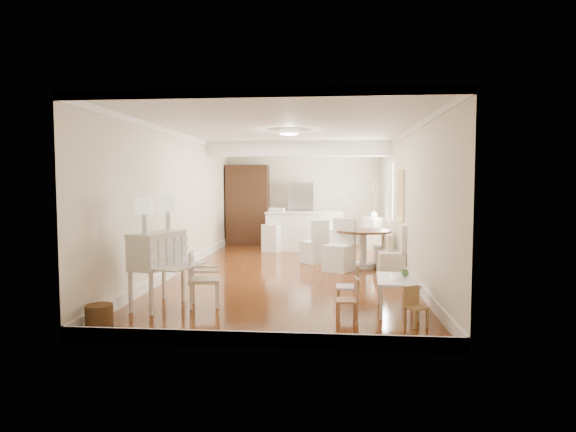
# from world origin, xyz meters

# --- Properties ---
(room) EXTENTS (9.00, 9.04, 2.82)m
(room) POSITION_xyz_m (0.04, 0.32, 1.98)
(room) COLOR brown
(room) RESTS_ON ground
(secretary_bureau) EXTENTS (1.07, 1.08, 1.10)m
(secretary_bureau) POSITION_xyz_m (-1.70, -2.92, 0.55)
(secretary_bureau) COLOR white
(secretary_bureau) RESTS_ON ground
(gustavian_armchair) EXTENTS (0.54, 0.54, 0.81)m
(gustavian_armchair) POSITION_xyz_m (-1.04, -2.79, 0.41)
(gustavian_armchair) COLOR white
(gustavian_armchair) RESTS_ON ground
(wicker_basket) EXTENTS (0.40, 0.40, 0.33)m
(wicker_basket) POSITION_xyz_m (-2.01, -4.08, 0.16)
(wicker_basket) COLOR #4C3018
(wicker_basket) RESTS_ON ground
(kids_table) EXTENTS (0.64, 0.99, 0.47)m
(kids_table) POSITION_xyz_m (1.72, -2.85, 0.24)
(kids_table) COLOR silver
(kids_table) RESTS_ON ground
(kids_chair_a) EXTENTS (0.31, 0.31, 0.60)m
(kids_chair_a) POSITION_xyz_m (1.00, -3.44, 0.30)
(kids_chair_a) COLOR #A6724B
(kids_chair_a) RESTS_ON ground
(kids_chair_b) EXTENTS (0.33, 0.33, 0.67)m
(kids_chair_b) POSITION_xyz_m (1.03, -2.80, 0.33)
(kids_chair_b) COLOR #A2794A
(kids_chair_b) RESTS_ON ground
(kids_chair_c) EXTENTS (0.33, 0.33, 0.50)m
(kids_chair_c) POSITION_xyz_m (1.87, -3.53, 0.25)
(kids_chair_c) COLOR #A9804D
(kids_chair_c) RESTS_ON ground
(banquette) EXTENTS (0.52, 1.60, 0.98)m
(banquette) POSITION_xyz_m (1.99, 0.50, 0.49)
(banquette) COLOR silver
(banquette) RESTS_ON ground
(dining_table) EXTENTS (1.27, 1.27, 0.80)m
(dining_table) POSITION_xyz_m (1.48, 0.63, 0.40)
(dining_table) COLOR #4E2C19
(dining_table) RESTS_ON ground
(slip_chair_near) EXTENTS (0.70, 0.71, 1.07)m
(slip_chair_near) POSITION_xyz_m (0.96, 0.21, 0.53)
(slip_chair_near) COLOR white
(slip_chair_near) RESTS_ON ground
(slip_chair_far) EXTENTS (0.67, 0.67, 0.98)m
(slip_chair_far) POSITION_xyz_m (0.43, 1.14, 0.49)
(slip_chair_far) COLOR silver
(slip_chair_far) RESTS_ON ground
(breakfast_counter) EXTENTS (2.05, 0.65, 1.03)m
(breakfast_counter) POSITION_xyz_m (0.10, 3.10, 0.52)
(breakfast_counter) COLOR white
(breakfast_counter) RESTS_ON ground
(bar_stool_left) EXTENTS (0.60, 0.60, 1.13)m
(bar_stool_left) POSITION_xyz_m (-0.71, 2.87, 0.57)
(bar_stool_left) COLOR white
(bar_stool_left) RESTS_ON ground
(bar_stool_right) EXTENTS (0.48, 0.48, 1.05)m
(bar_stool_right) POSITION_xyz_m (0.78, 2.28, 0.53)
(bar_stool_right) COLOR white
(bar_stool_right) RESTS_ON ground
(pantry_cabinet) EXTENTS (1.20, 0.60, 2.30)m
(pantry_cabinet) POSITION_xyz_m (-1.60, 4.18, 1.15)
(pantry_cabinet) COLOR #381E11
(pantry_cabinet) RESTS_ON ground
(fridge) EXTENTS (0.75, 0.65, 1.80)m
(fridge) POSITION_xyz_m (0.30, 4.15, 0.90)
(fridge) COLOR silver
(fridge) RESTS_ON ground
(sideboard) EXTENTS (0.65, 1.00, 0.88)m
(sideboard) POSITION_xyz_m (1.97, 3.25, 0.44)
(sideboard) COLOR white
(sideboard) RESTS_ON ground
(pencil_cup) EXTENTS (0.14, 0.14, 0.09)m
(pencil_cup) POSITION_xyz_m (1.85, -2.68, 0.52)
(pencil_cup) COLOR #689F5D
(pencil_cup) RESTS_ON kids_table
(branch_vase) EXTENTS (0.24, 0.24, 0.20)m
(branch_vase) POSITION_xyz_m (1.93, 3.22, 0.99)
(branch_vase) COLOR white
(branch_vase) RESTS_ON sideboard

